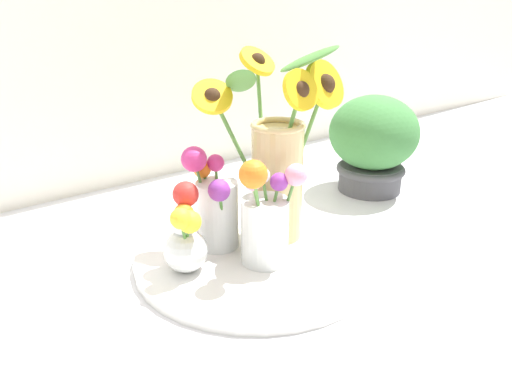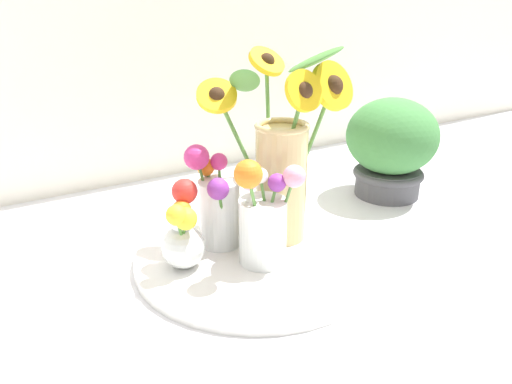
% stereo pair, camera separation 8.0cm
% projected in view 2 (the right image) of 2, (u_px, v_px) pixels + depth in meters
% --- Properties ---
extents(ground_plane, '(6.00, 6.00, 0.00)m').
position_uv_depth(ground_plane, '(283.00, 282.00, 0.81)').
color(ground_plane, silver).
extents(serving_tray, '(0.42, 0.42, 0.02)m').
position_uv_depth(serving_tray, '(256.00, 256.00, 0.87)').
color(serving_tray, white).
rests_on(serving_tray, ground_plane).
extents(mason_jar_sunflowers, '(0.28, 0.21, 0.35)m').
position_uv_depth(mason_jar_sunflowers, '(283.00, 159.00, 0.87)').
color(mason_jar_sunflowers, '#D1B77A').
rests_on(mason_jar_sunflowers, serving_tray).
extents(vase_small_center, '(0.12, 0.09, 0.19)m').
position_uv_depth(vase_small_center, '(263.00, 220.00, 0.80)').
color(vase_small_center, white).
rests_on(vase_small_center, serving_tray).
extents(vase_bulb_right, '(0.07, 0.08, 0.14)m').
position_uv_depth(vase_bulb_right, '(183.00, 233.00, 0.80)').
color(vase_bulb_right, white).
rests_on(vase_bulb_right, serving_tray).
extents(vase_small_back, '(0.09, 0.11, 0.18)m').
position_uv_depth(vase_small_back, '(217.00, 203.00, 0.86)').
color(vase_small_back, white).
rests_on(vase_small_back, serving_tray).
extents(potted_plant, '(0.20, 0.20, 0.22)m').
position_uv_depth(potted_plant, '(391.00, 145.00, 1.11)').
color(potted_plant, '#4C4C51').
rests_on(potted_plant, ground_plane).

